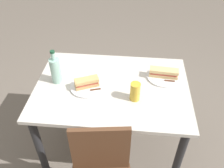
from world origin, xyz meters
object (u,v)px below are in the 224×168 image
object	(u,v)px
plate_far	(163,77)
water_bottle	(56,70)
baguette_sandwich_near	(87,82)
baguette_sandwich_far	(164,73)
dining_table	(112,96)
plate_near	(87,87)
beer_glass	(135,92)
knife_near	(90,90)
knife_far	(165,80)

from	to	relation	value
plate_far	water_bottle	distance (m)	0.85
baguette_sandwich_near	water_bottle	size ratio (longest dim) A/B	0.68
baguette_sandwich_near	baguette_sandwich_far	distance (m)	0.62
dining_table	plate_near	size ratio (longest dim) A/B	4.58
plate_far	beer_glass	size ratio (longest dim) A/B	1.82
knife_near	water_bottle	world-z (taller)	water_bottle
dining_table	beer_glass	bearing A→B (deg)	144.42
plate_far	knife_far	distance (m)	0.06
plate_near	baguette_sandwich_near	xyz separation A→B (m)	(0.00, 0.00, 0.04)
knife_near	knife_far	size ratio (longest dim) A/B	0.97
knife_far	plate_far	bearing A→B (deg)	-83.55
baguette_sandwich_near	knife_near	world-z (taller)	baguette_sandwich_near
water_bottle	dining_table	bearing A→B (deg)	177.91
dining_table	plate_near	distance (m)	0.22
dining_table	baguette_sandwich_far	bearing A→B (deg)	-160.25
dining_table	plate_far	bearing A→B (deg)	-160.25
baguette_sandwich_near	beer_glass	xyz separation A→B (m)	(-0.37, 0.09, 0.02)
plate_near	knife_near	bearing A→B (deg)	124.30
knife_far	baguette_sandwich_far	bearing A→B (deg)	-83.55
dining_table	plate_far	size ratio (longest dim) A/B	4.58
knife_far	water_bottle	distance (m)	0.85
beer_glass	knife_far	bearing A→B (deg)	-137.18
plate_far	beer_glass	bearing A→B (deg)	50.60
dining_table	beer_glass	world-z (taller)	beer_glass
baguette_sandwich_near	water_bottle	distance (m)	0.26
baguette_sandwich_far	beer_glass	world-z (taller)	beer_glass
beer_glass	water_bottle	bearing A→B (deg)	-13.14
plate_near	baguette_sandwich_near	distance (m)	0.04
knife_near	baguette_sandwich_far	world-z (taller)	baguette_sandwich_far
dining_table	beer_glass	xyz separation A→B (m)	(-0.18, 0.13, 0.18)
baguette_sandwich_far	dining_table	bearing A→B (deg)	19.75
baguette_sandwich_near	plate_far	size ratio (longest dim) A/B	0.75
baguette_sandwich_near	knife_far	world-z (taller)	baguette_sandwich_near
plate_far	dining_table	bearing A→B (deg)	19.75
plate_far	water_bottle	xyz separation A→B (m)	(0.84, 0.13, 0.10)
baguette_sandwich_far	knife_far	size ratio (longest dim) A/B	1.28
plate_far	water_bottle	world-z (taller)	water_bottle
baguette_sandwich_near	plate_far	world-z (taller)	baguette_sandwich_near
plate_near	beer_glass	size ratio (longest dim) A/B	1.82
plate_near	knife_far	xyz separation A→B (m)	(-0.60, -0.12, 0.01)
plate_far	baguette_sandwich_far	world-z (taller)	baguette_sandwich_far
baguette_sandwich_near	plate_far	distance (m)	0.62
baguette_sandwich_near	knife_near	size ratio (longest dim) A/B	1.11
knife_near	plate_near	bearing A→B (deg)	-55.70
dining_table	baguette_sandwich_near	distance (m)	0.25
knife_far	water_bottle	xyz separation A→B (m)	(0.84, 0.07, 0.09)
baguette_sandwich_near	beer_glass	world-z (taller)	beer_glass
plate_far	baguette_sandwich_far	xyz separation A→B (m)	(-0.00, -0.00, 0.04)
baguette_sandwich_near	knife_far	distance (m)	0.61
baguette_sandwich_near	beer_glass	distance (m)	0.38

